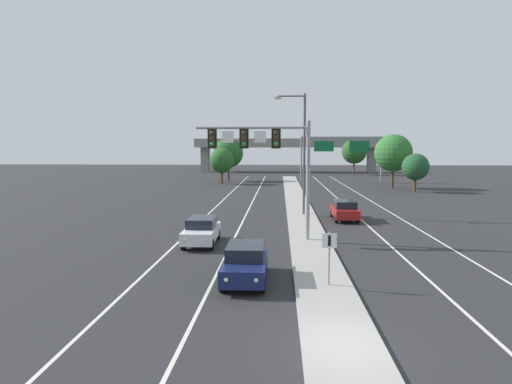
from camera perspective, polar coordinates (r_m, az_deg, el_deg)
ground_plane at (r=13.72m, az=11.12°, el=-19.28°), size 260.00×260.00×0.00m
median_island at (r=30.88m, az=6.46°, el=-4.87°), size 2.40×110.00×0.15m
lane_stripe_oncoming_center at (r=37.85m, az=-1.30°, el=-2.96°), size 0.14×100.00×0.01m
lane_stripe_receding_center at (r=38.30m, az=12.88°, el=-3.00°), size 0.14×100.00×0.01m
edge_stripe_left at (r=38.24m, az=-6.24°, el=-2.90°), size 0.14×100.00×0.01m
edge_stripe_right at (r=39.00m, az=17.67°, el=-2.97°), size 0.14×100.00×0.01m
overhead_signal_mast at (r=26.79m, az=1.59°, el=5.17°), size 6.91×0.44×7.20m
median_sign_post at (r=18.41m, az=9.43°, el=-7.47°), size 0.60×0.10×2.20m
street_lamp_median at (r=36.98m, az=5.91°, el=5.81°), size 2.58×0.28×10.00m
car_oncoming_navy at (r=19.36m, az=-1.37°, el=-9.06°), size 1.83×4.47×1.58m
car_oncoming_white at (r=26.70m, az=-7.03°, el=-4.95°), size 1.88×4.49×1.58m
car_receding_red at (r=35.76m, az=11.35°, el=-2.27°), size 1.84×4.48×1.58m
highway_sign_gantry at (r=73.59m, az=10.97°, el=6.03°), size 13.28×0.42×7.50m
overpass_bridge at (r=102.42m, az=4.12°, el=5.83°), size 42.40×6.40×7.65m
tree_far_left_a at (r=74.95m, az=-3.59°, el=5.05°), size 5.04×5.04×7.29m
tree_far_right_c at (r=60.26m, az=19.89°, el=3.06°), size 3.43×3.43×4.96m
tree_far_left_b at (r=69.21m, az=-4.45°, el=4.03°), size 3.84×3.84×5.55m
tree_far_right_b at (r=93.80m, az=12.56°, el=5.15°), size 5.16×5.16×7.46m
tree_far_right_a at (r=64.77m, az=17.30°, el=4.83°), size 5.23×5.23×7.57m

